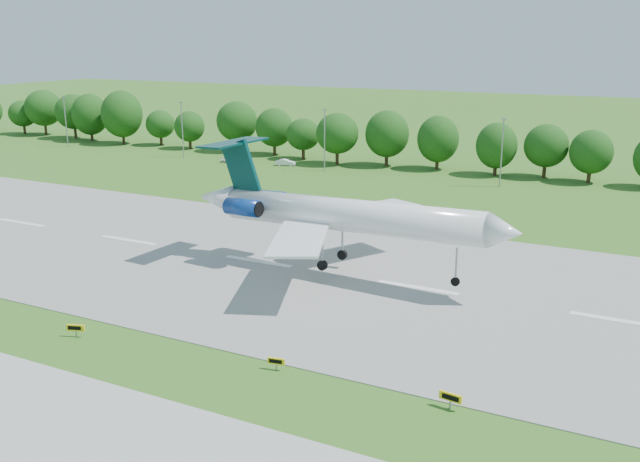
{
  "coord_description": "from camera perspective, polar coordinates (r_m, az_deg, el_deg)",
  "views": [
    {
      "loc": [
        43.39,
        -43.46,
        25.93
      ],
      "look_at": [
        11.84,
        18.0,
        7.02
      ],
      "focal_mm": 40.0,
      "sensor_mm": 36.0,
      "label": 1
    }
  ],
  "objects": [
    {
      "name": "runway",
      "position": [
        85.08,
        -4.95,
        -2.47
      ],
      "size": [
        400.0,
        45.0,
        0.08
      ],
      "primitive_type": "cube",
      "color": "gray",
      "rests_on": "ground"
    },
    {
      "name": "tree_line",
      "position": [
        143.6,
        9.4,
        7.2
      ],
      "size": [
        288.4,
        8.4,
        10.4
      ],
      "color": "#382314",
      "rests_on": "ground"
    },
    {
      "name": "taxi_sign_left",
      "position": [
        67.58,
        -18.97,
        -7.35
      ],
      "size": [
        1.63,
        0.72,
        1.17
      ],
      "rotation": [
        0.0,
        0.0,
        0.34
      ],
      "color": "gray",
      "rests_on": "ground"
    },
    {
      "name": "service_vehicle_b",
      "position": [
        153.36,
        -7.32,
        5.67
      ],
      "size": [
        3.65,
        2.17,
        1.16
      ],
      "primitive_type": "imported",
      "rotation": [
        0.0,
        0.0,
        1.82
      ],
      "color": "white",
      "rests_on": "ground"
    },
    {
      "name": "ground",
      "position": [
        66.66,
        -16.52,
        -8.26
      ],
      "size": [
        600.0,
        600.0,
        0.0
      ],
      "primitive_type": "plane",
      "color": "#39651A",
      "rests_on": "ground"
    },
    {
      "name": "taxi_sign_right",
      "position": [
        53.32,
        10.4,
        -12.96
      ],
      "size": [
        1.76,
        0.44,
        1.23
      ],
      "rotation": [
        0.0,
        0.0,
        -0.14
      ],
      "color": "gray",
      "rests_on": "ground"
    },
    {
      "name": "airliner",
      "position": [
        78.59,
        1.1,
        1.5
      ],
      "size": [
        39.54,
        28.79,
        13.36
      ],
      "rotation": [
        0.0,
        -0.03,
        -0.06
      ],
      "color": "white",
      "rests_on": "ground"
    },
    {
      "name": "light_poles",
      "position": [
        135.02,
        7.06,
        6.85
      ],
      "size": [
        175.9,
        0.25,
        12.19
      ],
      "color": "gray",
      "rests_on": "ground"
    },
    {
      "name": "service_vehicle_a",
      "position": [
        148.53,
        -2.77,
        5.5
      ],
      "size": [
        4.32,
        2.7,
        1.34
      ],
      "primitive_type": "imported",
      "rotation": [
        0.0,
        0.0,
        1.91
      ],
      "color": "white",
      "rests_on": "ground"
    },
    {
      "name": "taxi_sign_centre",
      "position": [
        58.17,
        -3.53,
        -10.36
      ],
      "size": [
        1.47,
        0.42,
        1.03
      ],
      "rotation": [
        0.0,
        0.0,
        0.17
      ],
      "color": "gray",
      "rests_on": "ground"
    }
  ]
}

